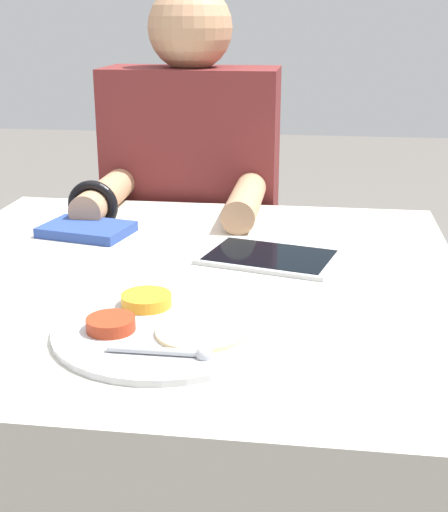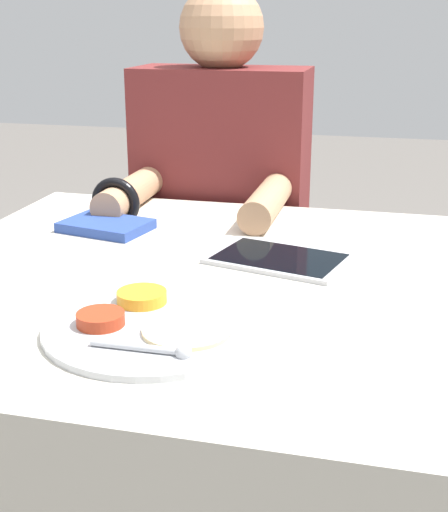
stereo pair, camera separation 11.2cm
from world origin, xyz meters
name	(u,v)px [view 1 (the left image)]	position (x,y,z in m)	size (l,w,h in m)	color
dining_table	(183,456)	(0.00, 0.00, 0.36)	(0.96, 0.97, 0.72)	beige
thali_tray	(162,327)	(0.02, -0.23, 0.73)	(0.31, 0.31, 0.03)	#B7BABF
red_notebook	(87,230)	(-0.23, 0.20, 0.73)	(0.19, 0.15, 0.02)	silver
tablet_device	(270,257)	(0.15, 0.10, 0.73)	(0.27, 0.21, 0.01)	#B7B7BC
person_diner	(193,248)	(-0.09, 0.60, 0.57)	(0.42, 0.48, 1.21)	black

